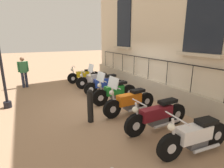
% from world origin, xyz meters
% --- Properties ---
extents(ground_plane, '(60.00, 60.00, 0.00)m').
position_xyz_m(ground_plane, '(0.00, 0.00, 0.00)').
color(ground_plane, '#9E7A5B').
extents(motorcycle_yellow, '(1.99, 0.55, 1.02)m').
position_xyz_m(motorcycle_yellow, '(-0.20, -3.85, 0.39)').
color(motorcycle_yellow, black).
rests_on(motorcycle_yellow, ground_plane).
extents(motorcycle_silver, '(2.15, 0.68, 0.92)m').
position_xyz_m(motorcycle_silver, '(-0.40, -2.46, 0.43)').
color(motorcycle_silver, black).
rests_on(motorcycle_silver, ground_plane).
extents(motorcycle_blue, '(2.05, 0.59, 1.47)m').
position_xyz_m(motorcycle_blue, '(-0.34, -1.27, 0.46)').
color(motorcycle_blue, black).
rests_on(motorcycle_blue, ground_plane).
extents(motorcycle_green, '(2.06, 0.68, 1.34)m').
position_xyz_m(motorcycle_green, '(-0.21, 0.05, 0.46)').
color(motorcycle_green, black).
rests_on(motorcycle_green, ground_plane).
extents(motorcycle_orange, '(2.12, 0.67, 1.39)m').
position_xyz_m(motorcycle_orange, '(-0.18, 1.22, 0.45)').
color(motorcycle_orange, black).
rests_on(motorcycle_orange, ground_plane).
extents(motorcycle_maroon, '(2.20, 0.58, 0.98)m').
position_xyz_m(motorcycle_maroon, '(-0.27, 2.54, 0.43)').
color(motorcycle_maroon, black).
rests_on(motorcycle_maroon, ground_plane).
extents(motorcycle_white, '(2.01, 0.69, 1.01)m').
position_xyz_m(motorcycle_white, '(-0.29, 3.76, 0.42)').
color(motorcycle_white, black).
rests_on(motorcycle_white, ground_plane).
extents(bollard, '(0.19, 0.19, 1.08)m').
position_xyz_m(bollard, '(1.26, 1.19, 0.54)').
color(bollard, black).
rests_on(bollard, ground_plane).
extents(pedestrian_standing, '(0.53, 0.26, 1.64)m').
position_xyz_m(pedestrian_standing, '(2.99, -4.24, 0.92)').
color(pedestrian_standing, '#23283D').
rests_on(pedestrian_standing, ground_plane).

